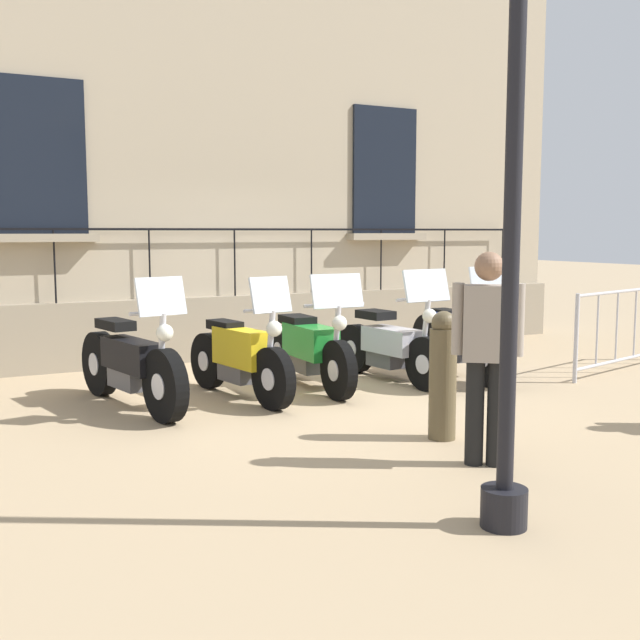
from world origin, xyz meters
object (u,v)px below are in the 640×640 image
motorcycle_black (131,365)px  motorcycle_green (310,349)px  motorcycle_silver (391,347)px  motorcycle_yellow (240,358)px  motorcycle_blue (458,340)px  bollard (443,375)px  crowd_barrier (626,326)px  pedestrian_walking (487,347)px  lamppost (518,6)px

motorcycle_black → motorcycle_green: 2.03m
motorcycle_green → motorcycle_silver: 1.03m
motorcycle_yellow → motorcycle_green: size_ratio=0.93×
motorcycle_blue → bollard: size_ratio=1.88×
motorcycle_black → bollard: bearing=41.2°
motorcycle_yellow → motorcycle_silver: size_ratio=1.00×
crowd_barrier → motorcycle_yellow: bearing=-98.3°
motorcycle_yellow → pedestrian_walking: 3.15m
motorcycle_silver → pedestrian_walking: bearing=-20.3°
motorcycle_yellow → lamppost: 4.79m
motorcycle_silver → motorcycle_blue: 0.90m
motorcycle_blue → motorcycle_silver: bearing=-97.1°
motorcycle_green → lamppost: size_ratio=0.50×
bollard → motorcycle_yellow: bearing=-157.4°
motorcycle_yellow → motorcycle_green: 0.92m
motorcycle_silver → bollard: size_ratio=1.78×
lamppost → motorcycle_black: bearing=-163.6°
motorcycle_black → motorcycle_yellow: 1.13m
motorcycle_blue → motorcycle_green: bearing=-96.5°
motorcycle_black → crowd_barrier: bearing=82.3°
motorcycle_green → pedestrian_walking: (3.18, -0.12, 0.46)m
motorcycle_green → pedestrian_walking: pedestrian_walking is taller
motorcycle_yellow → motorcycle_blue: 2.82m
lamppost → pedestrian_walking: bearing=145.7°
motorcycle_silver → lamppost: size_ratio=0.46×
motorcycle_yellow → lamppost: lamppost is taller
motorcycle_green → pedestrian_walking: 3.22m
crowd_barrier → motorcycle_blue: bearing=-107.4°
motorcycle_silver → lamppost: lamppost is taller
lamppost → bollard: lamppost is taller
motorcycle_blue → bollard: bearing=-40.3°
pedestrian_walking → motorcycle_black: bearing=-148.4°
crowd_barrier → pedestrian_walking: pedestrian_walking is taller
lamppost → crowd_barrier: (-3.32, 4.86, -2.44)m
motorcycle_green → motorcycle_blue: 1.93m
motorcycle_blue → motorcycle_black: bearing=-92.2°
motorcycle_green → motorcycle_black: bearing=-88.3°
lamppost → bollard: size_ratio=3.84×
motorcycle_black → motorcycle_green: motorcycle_black is taller
motorcycle_blue → crowd_barrier: size_ratio=0.87×
motorcycle_black → motorcycle_yellow: size_ratio=1.13×
motorcycle_black → motorcycle_silver: size_ratio=1.13×
lamppost → crowd_barrier: bearing=124.3°
motorcycle_green → motorcycle_blue: bearing=83.5°
crowd_barrier → motorcycle_green: bearing=-102.3°
motorcycle_silver → pedestrian_walking: size_ratio=1.21×
motorcycle_blue → bollard: (2.21, -1.88, 0.11)m
motorcycle_green → crowd_barrier: size_ratio=0.88×
motorcycle_black → motorcycle_green: size_ratio=1.05×
motorcycle_black → motorcycle_blue: (0.15, 3.95, 0.01)m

